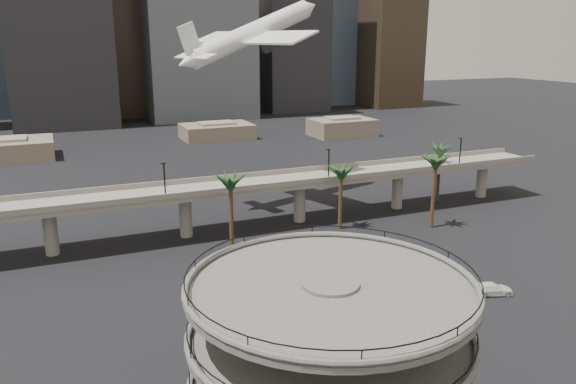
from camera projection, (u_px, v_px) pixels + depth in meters
name	position (u px, v px, depth m)	size (l,w,h in m)	color
parking_ramp	(329.00, 358.00, 43.87)	(22.20, 22.20, 17.35)	#4C4A47
overpass	(245.00, 190.00, 101.78)	(130.00, 9.30, 14.70)	slate
palm_trees	(369.00, 167.00, 102.15)	(54.40, 18.40, 14.00)	#49351F
low_buildings	(179.00, 137.00, 183.02)	(135.00, 27.50, 6.80)	#665A4B
skyline	(155.00, 9.00, 241.08)	(269.00, 86.00, 125.13)	gray
airborne_jet	(252.00, 34.00, 111.39)	(35.30, 32.52, 15.35)	silver
car_a	(271.00, 354.00, 61.09)	(1.78, 4.42, 1.50)	red
car_b	(404.00, 279.00, 80.20)	(1.43, 4.11, 1.35)	black
car_c	(492.00, 289.00, 76.79)	(2.32, 5.70, 1.65)	white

